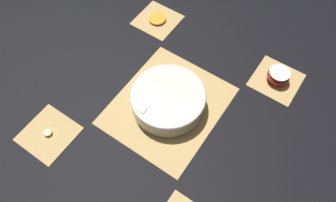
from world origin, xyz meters
The scene contains 9 objects.
ground_plane centered at (0.00, 0.00, 0.00)m, with size 6.00×6.00×0.00m, color black.
bamboo_mat_center centered at (0.00, 0.00, 0.00)m, with size 0.41×0.35×0.01m.
coaster_mat_near_right centered at (0.32, -0.27, 0.00)m, with size 0.17×0.17×0.01m.
coaster_mat_far_left centered at (-0.32, 0.27, 0.00)m, with size 0.17×0.17×0.01m.
coaster_mat_far_right centered at (0.32, 0.27, 0.00)m, with size 0.17×0.17×0.01m.
fruit_salad_bowl centered at (0.00, 0.00, 0.05)m, with size 0.26×0.26×0.08m.
apple_half centered at (0.32, -0.27, 0.03)m, with size 0.08×0.08×0.05m.
orange_slice_whole centered at (0.32, 0.27, 0.01)m, with size 0.07×0.07×0.01m.
banana_coin_single centered at (-0.32, 0.27, 0.01)m, with size 0.03×0.03×0.01m.
Camera 1 is at (-0.48, -0.33, 1.01)m, focal length 35.00 mm.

